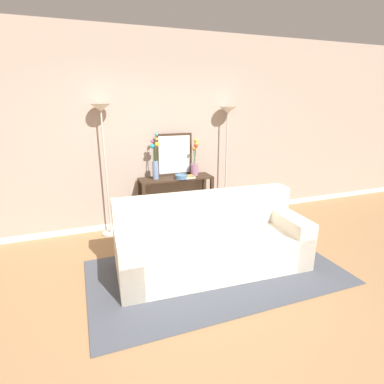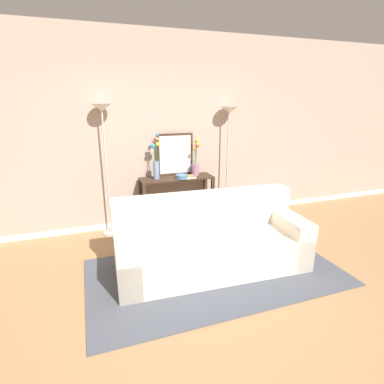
# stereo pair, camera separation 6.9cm
# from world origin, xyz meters

# --- Properties ---
(ground_plane) EXTENTS (16.00, 16.00, 0.02)m
(ground_plane) POSITION_xyz_m (0.00, 0.00, -0.01)
(ground_plane) COLOR #9E754C
(back_wall) EXTENTS (12.00, 0.15, 2.97)m
(back_wall) POSITION_xyz_m (0.00, 2.16, 1.48)
(back_wall) COLOR white
(back_wall) RESTS_ON ground
(area_rug) EXTENTS (2.94, 1.62, 0.01)m
(area_rug) POSITION_xyz_m (0.27, 0.33, 0.01)
(area_rug) COLOR #474C56
(area_rug) RESTS_ON ground
(couch) EXTENTS (2.30, 0.98, 0.88)m
(couch) POSITION_xyz_m (0.27, 0.49, 0.32)
(couch) COLOR beige
(couch) RESTS_ON ground
(console_table) EXTENTS (1.15, 0.36, 0.82)m
(console_table) POSITION_xyz_m (0.27, 1.85, 0.56)
(console_table) COLOR #382619
(console_table) RESTS_ON ground
(floor_lamp_left) EXTENTS (0.28, 0.28, 1.93)m
(floor_lamp_left) POSITION_xyz_m (-0.78, 1.90, 1.52)
(floor_lamp_left) COLOR #B7B2A8
(floor_lamp_left) RESTS_ON ground
(floor_lamp_right) EXTENTS (0.28, 0.28, 1.88)m
(floor_lamp_right) POSITION_xyz_m (1.16, 1.90, 1.48)
(floor_lamp_right) COLOR #B7B2A8
(floor_lamp_right) RESTS_ON ground
(wall_mirror) EXTENTS (0.58, 0.02, 0.66)m
(wall_mirror) POSITION_xyz_m (0.29, 2.00, 1.15)
(wall_mirror) COLOR #382619
(wall_mirror) RESTS_ON console_table
(vase_tall_flowers) EXTENTS (0.13, 0.09, 0.70)m
(vase_tall_flowers) POSITION_xyz_m (-0.06, 1.86, 1.08)
(vase_tall_flowers) COLOR #6B84AD
(vase_tall_flowers) RESTS_ON console_table
(vase_short_flowers) EXTENTS (0.14, 0.12, 0.59)m
(vase_short_flowers) POSITION_xyz_m (0.60, 1.89, 1.04)
(vase_short_flowers) COLOR gray
(vase_short_flowers) RESTS_ON console_table
(fruit_bowl) EXTENTS (0.20, 0.20, 0.06)m
(fruit_bowl) POSITION_xyz_m (0.32, 1.74, 0.85)
(fruit_bowl) COLOR #4C7093
(fruit_bowl) RESTS_ON console_table
(book_stack) EXTENTS (0.22, 0.18, 0.04)m
(book_stack) POSITION_xyz_m (0.42, 1.74, 0.83)
(book_stack) COLOR silver
(book_stack) RESTS_ON console_table
(book_row_under_console) EXTENTS (0.40, 0.17, 0.12)m
(book_row_under_console) POSITION_xyz_m (-0.00, 1.85, 0.05)
(book_row_under_console) COLOR slate
(book_row_under_console) RESTS_ON ground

